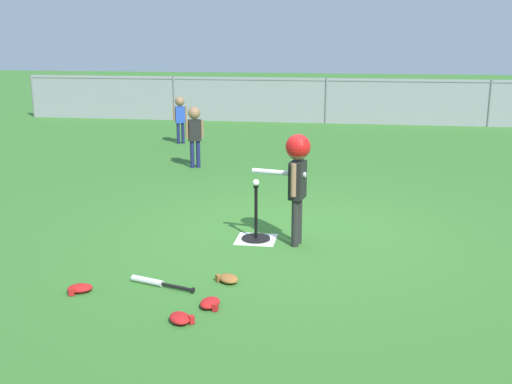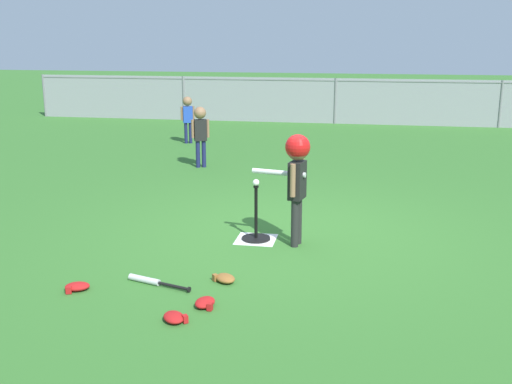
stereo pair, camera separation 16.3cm
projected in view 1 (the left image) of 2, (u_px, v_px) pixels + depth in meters
The scene contains 13 objects.
ground_plane at pixel (289, 233), 7.16m from camera, with size 60.00×60.00×0.00m, color #336B28.
home_plate at pixel (256, 239), 6.95m from camera, with size 0.44×0.44×0.01m, color white.
batting_tee at pixel (256, 231), 6.93m from camera, with size 0.32×0.32×0.62m.
baseball_on_tee at pixel (256, 183), 6.79m from camera, with size 0.07×0.07×0.07m, color white.
batter_child at pixel (297, 167), 6.57m from camera, with size 0.64×0.34×1.22m.
fielder_deep_right at pixel (180, 114), 12.87m from camera, with size 0.27×0.19×0.98m.
fielder_near_right at pixel (195, 129), 10.52m from camera, with size 0.29×0.21×1.04m.
spare_bat_silver at pixel (154, 282), 5.68m from camera, with size 0.65×0.25×0.06m.
glove_by_plate at pixel (228, 279), 5.75m from camera, with size 0.27×0.27×0.07m.
glove_near_bats at pixel (180, 318), 4.95m from camera, with size 0.26×0.27×0.07m.
glove_tossed_aside at pixel (210, 303), 5.23m from camera, with size 0.19×0.24×0.07m.
glove_outfield_drop at pixel (80, 288), 5.53m from camera, with size 0.26×0.23×0.07m.
outfield_fence at pixel (326, 99), 15.81m from camera, with size 16.06×0.06×1.15m.
Camera 1 is at (0.67, -6.80, 2.24)m, focal length 43.57 mm.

